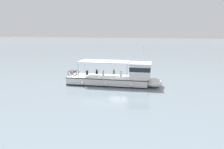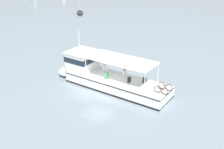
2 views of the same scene
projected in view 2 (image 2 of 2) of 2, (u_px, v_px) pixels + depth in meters
ground_plane at (96, 92)px, 26.03m from camera, size 400.00×400.00×0.00m
ferry_main at (104, 76)px, 27.21m from camera, size 4.34×13.00×5.32m
sailboat_horizon_east at (80, 11)px, 61.23m from camera, size 4.28×4.48×5.40m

